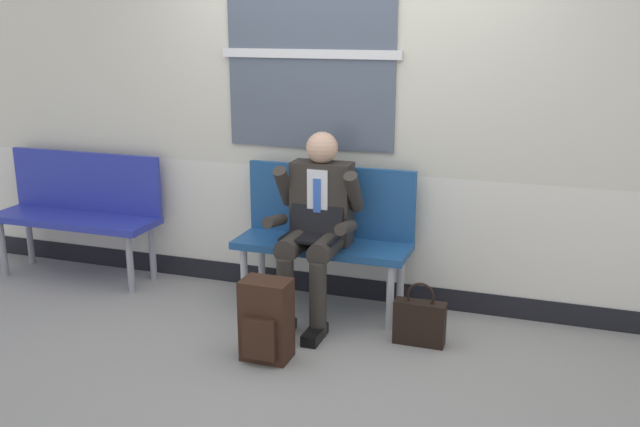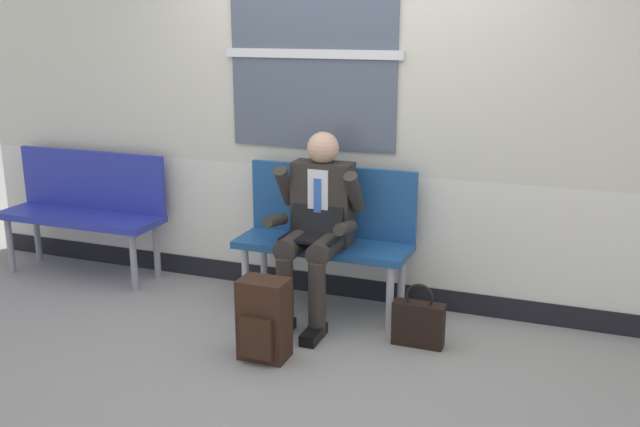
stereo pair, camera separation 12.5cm
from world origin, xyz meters
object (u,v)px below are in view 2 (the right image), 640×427
(person_seated, at_px, (316,223))
(bench_empty, at_px, (85,203))
(bench_with_person, at_px, (327,229))
(handbag, at_px, (418,323))
(backpack, at_px, (264,320))

(person_seated, bearing_deg, bench_empty, 174.18)
(bench_with_person, distance_m, person_seated, 0.23)
(handbag, bearing_deg, person_seated, 166.49)
(bench_with_person, xyz_separation_m, bench_empty, (-2.01, -0.00, -0.01))
(person_seated, height_order, handbag, person_seated)
(person_seated, bearing_deg, handbag, -13.51)
(person_seated, xyz_separation_m, backpack, (-0.08, -0.67, -0.42))
(person_seated, relative_size, backpack, 2.53)
(bench_with_person, height_order, bench_empty, bench_with_person)
(person_seated, bearing_deg, backpack, -96.55)
(bench_with_person, bearing_deg, backpack, -95.01)
(bench_with_person, xyz_separation_m, handbag, (0.74, -0.38, -0.42))
(bench_empty, distance_m, backpack, 2.14)
(person_seated, height_order, backpack, person_seated)
(bench_empty, height_order, person_seated, person_seated)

